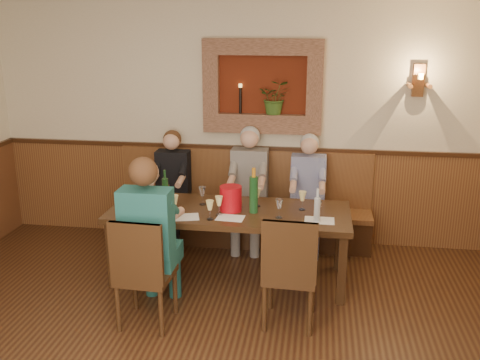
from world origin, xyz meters
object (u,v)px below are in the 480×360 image
object	(u,v)px
person_bench_right	(307,204)
spittoon_bucket	(231,198)
chair_near_right	(289,292)
person_bench_left	(172,198)
bench	(243,216)
wine_bottle_green_a	(254,194)
person_bench_mid	(249,199)
person_chair_front	(151,249)
dining_table	(229,217)
chair_near_left	(146,293)
water_bottle	(317,209)
wine_bottle_green_b	(165,190)

from	to	relation	value
person_bench_right	spittoon_bucket	size ratio (longest dim) A/B	5.44
chair_near_right	person_bench_left	distance (m)	2.21
person_bench_left	spittoon_bucket	xyz separation A→B (m)	(0.85, -0.86, 0.32)
bench	wine_bottle_green_a	distance (m)	1.19
person_bench_mid	person_chair_front	bearing A→B (deg)	-112.15
dining_table	person_bench_mid	world-z (taller)	person_bench_mid
spittoon_bucket	chair_near_left	bearing A→B (deg)	-121.80
person_bench_mid	wine_bottle_green_a	bearing A→B (deg)	-79.32
chair_near_right	person_bench_mid	world-z (taller)	person_bench_mid
chair_near_left	person_bench_right	size ratio (longest dim) A/B	0.75
person_bench_mid	spittoon_bucket	xyz separation A→B (m)	(-0.07, -0.86, 0.29)
bench	spittoon_bucket	world-z (taller)	bench
bench	water_bottle	size ratio (longest dim) A/B	9.15
chair_near_right	person_bench_right	world-z (taller)	person_bench_right
person_chair_front	wine_bottle_green_b	world-z (taller)	person_chair_front
water_bottle	person_bench_left	bearing A→B (deg)	148.14
chair_near_left	wine_bottle_green_a	xyz separation A→B (m)	(0.82, 0.93, 0.65)
bench	wine_bottle_green_a	size ratio (longest dim) A/B	6.61
wine_bottle_green_b	water_bottle	bearing A→B (deg)	-11.82
person_bench_left	water_bottle	xyz separation A→B (m)	(1.70, -1.06, 0.32)
chair_near_left	person_bench_mid	size ratio (longest dim) A/B	0.71
chair_near_left	wine_bottle_green_b	size ratio (longest dim) A/B	2.87
person_bench_right	dining_table	bearing A→B (deg)	-132.08
wine_bottle_green_a	water_bottle	size ratio (longest dim) A/B	1.39
dining_table	water_bottle	world-z (taller)	water_bottle
person_bench_mid	water_bottle	xyz separation A→B (m)	(0.79, -1.05, 0.29)
bench	person_bench_right	size ratio (longest dim) A/B	2.21
person_bench_left	wine_bottle_green_a	size ratio (longest dim) A/B	2.98
chair_near_left	chair_near_right	world-z (taller)	chair_near_right
person_bench_mid	wine_bottle_green_a	size ratio (longest dim) A/B	3.14
chair_near_right	water_bottle	xyz separation A→B (m)	(0.21, 0.56, 0.58)
chair_near_right	person_bench_mid	distance (m)	1.74
spittoon_bucket	bench	bearing A→B (deg)	91.02
dining_table	person_bench_left	distance (m)	1.19
person_chair_front	wine_bottle_green_a	bearing A→B (deg)	41.79
person_bench_left	bench	bearing A→B (deg)	7.09
person_chair_front	spittoon_bucket	world-z (taller)	person_chair_front
chair_near_right	water_bottle	world-z (taller)	water_bottle
bench	wine_bottle_green_b	xyz separation A→B (m)	(-0.69, -0.83, 0.56)
dining_table	person_bench_right	xyz separation A→B (m)	(0.76, 0.84, -0.12)
person_bench_left	chair_near_left	bearing A→B (deg)	-81.97
person_bench_mid	person_bench_left	bearing A→B (deg)	179.85
person_chair_front	water_bottle	bearing A→B (deg)	21.19
person_bench_right	wine_bottle_green_b	xyz separation A→B (m)	(-1.45, -0.73, 0.33)
bench	person_chair_front	world-z (taller)	person_chair_front
person_bench_left	wine_bottle_green_b	size ratio (longest dim) A/B	3.82
person_bench_mid	wine_bottle_green_b	xyz separation A→B (m)	(-0.77, -0.73, 0.30)
person_chair_front	person_bench_mid	bearing A→B (deg)	67.85
wine_bottle_green_a	wine_bottle_green_b	bearing A→B (deg)	170.86
wine_bottle_green_b	wine_bottle_green_a	bearing A→B (deg)	-9.14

